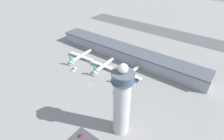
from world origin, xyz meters
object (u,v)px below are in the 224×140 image
(service_truck_baggage, at_px, (117,83))
(service_truck_water, at_px, (138,80))
(service_truck_fuel, at_px, (118,93))
(service_truck_catering, at_px, (74,69))
(control_tower, at_px, (122,102))
(airplane_gate_bravo, at_px, (104,65))
(car_navy_sedan, at_px, (81,136))
(airplane_gate_charlie, at_px, (129,74))
(airplane_gate_alpha, at_px, (81,56))

(service_truck_baggage, bearing_deg, service_truck_water, 48.73)
(service_truck_baggage, bearing_deg, service_truck_fuel, -50.52)
(service_truck_catering, bearing_deg, control_tower, -21.20)
(airplane_gate_bravo, height_order, service_truck_catering, airplane_gate_bravo)
(control_tower, height_order, car_navy_sedan, control_tower)
(control_tower, bearing_deg, airplane_gate_charlie, 116.74)
(airplane_gate_alpha, distance_m, airplane_gate_charlie, 72.09)
(control_tower, height_order, airplane_gate_charlie, control_tower)
(service_truck_fuel, relative_size, service_truck_baggage, 1.28)
(airplane_gate_alpha, bearing_deg, car_navy_sedan, -45.13)
(airplane_gate_bravo, xyz_separation_m, service_truck_fuel, (40.09, -26.76, -3.18))
(airplane_gate_bravo, relative_size, service_truck_baggage, 6.00)
(control_tower, xyz_separation_m, car_navy_sedan, (-20.83, -23.73, -29.11))
(service_truck_catering, bearing_deg, airplane_gate_bravo, 42.30)
(service_truck_water, bearing_deg, control_tower, -71.92)
(control_tower, xyz_separation_m, airplane_gate_bravo, (-66.08, 60.24, -25.44))
(airplane_gate_charlie, xyz_separation_m, service_truck_catering, (-60.23, -28.59, -3.13))
(car_navy_sedan, bearing_deg, service_truck_catering, 140.31)
(car_navy_sedan, bearing_deg, service_truck_water, 89.95)
(airplane_gate_bravo, distance_m, service_truck_baggage, 33.24)
(airplane_gate_bravo, xyz_separation_m, car_navy_sedan, (45.25, -83.97, -3.67))
(control_tower, xyz_separation_m, airplane_gate_alpha, (-104.49, 60.31, -25.34))
(control_tower, xyz_separation_m, airplane_gate_charlie, (-32.52, 64.56, -25.57))
(airplane_gate_bravo, height_order, service_truck_fuel, airplane_gate_bravo)
(airplane_gate_charlie, bearing_deg, airplane_gate_bravo, -172.67)
(service_truck_fuel, bearing_deg, service_truck_catering, 177.86)
(airplane_gate_charlie, relative_size, car_navy_sedan, 8.45)
(airplane_gate_bravo, bearing_deg, airplane_gate_alpha, 179.90)
(airplane_gate_charlie, height_order, service_truck_catering, airplane_gate_charlie)
(control_tower, distance_m, airplane_gate_charlie, 76.68)
(airplane_gate_bravo, xyz_separation_m, service_truck_water, (45.32, 3.33, -3.21))
(service_truck_baggage, xyz_separation_m, car_navy_sedan, (15.41, -69.65, -0.56))
(airplane_gate_charlie, xyz_separation_m, service_truck_baggage, (-3.72, -18.63, -2.98))
(service_truck_catering, relative_size, service_truck_water, 1.02)
(airplane_gate_alpha, bearing_deg, airplane_gate_charlie, 3.38)
(service_truck_fuel, distance_m, service_truck_baggage, 16.13)
(airplane_gate_bravo, relative_size, car_navy_sedan, 8.95)
(service_truck_catering, distance_m, service_truck_water, 77.10)
(service_truck_water, bearing_deg, service_truck_catering, -159.03)
(airplane_gate_charlie, distance_m, service_truck_catering, 66.74)
(airplane_gate_charlie, distance_m, service_truck_baggage, 19.23)
(car_navy_sedan, bearing_deg, service_truck_baggage, 102.48)
(airplane_gate_charlie, height_order, service_truck_water, airplane_gate_charlie)
(airplane_gate_bravo, xyz_separation_m, service_truck_catering, (-26.67, -24.27, -3.26))
(airplane_gate_charlie, xyz_separation_m, service_truck_fuel, (6.54, -31.08, -3.05))
(control_tower, xyz_separation_m, service_truck_catering, (-92.75, 35.97, -28.70))
(service_truck_baggage, bearing_deg, airplane_gate_alpha, 168.10)
(airplane_gate_bravo, bearing_deg, car_navy_sedan, -61.68)
(control_tower, distance_m, airplane_gate_alpha, 123.28)
(service_truck_water, bearing_deg, airplane_gate_bravo, -175.80)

